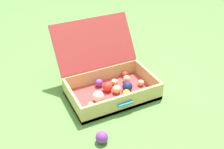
{
  "coord_description": "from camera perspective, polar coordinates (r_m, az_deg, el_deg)",
  "views": [
    {
      "loc": [
        -0.73,
        -1.53,
        1.26
      ],
      "look_at": [
        -0.01,
        -0.06,
        0.19
      ],
      "focal_mm": 44.64,
      "sensor_mm": 36.0,
      "label": 1
    }
  ],
  "objects": [
    {
      "name": "ground_plane",
      "position": [
        2.11,
        -0.42,
        -3.43
      ],
      "size": [
        16.0,
        16.0,
        0.0
      ],
      "primitive_type": "plane",
      "color": "#569342"
    },
    {
      "name": "open_suitcase",
      "position": [
        2.06,
        -0.91,
        -0.73
      ],
      "size": [
        0.63,
        0.64,
        0.46
      ],
      "color": "#B23838",
      "rests_on": "ground"
    },
    {
      "name": "stray_ball_on_grass",
      "position": [
        1.7,
        -2.09,
        -12.69
      ],
      "size": [
        0.08,
        0.08,
        0.08
      ],
      "primitive_type": "sphere",
      "color": "purple",
      "rests_on": "ground"
    }
  ]
}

